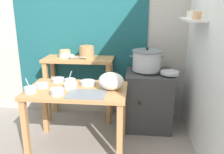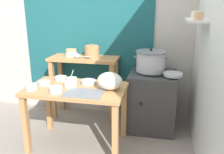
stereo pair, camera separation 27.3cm
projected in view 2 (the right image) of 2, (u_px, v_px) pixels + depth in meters
The scene contains 20 objects.
ground_plane at pixel (76, 148), 2.82m from camera, with size 9.00×9.00×0.00m, color gray.
wall_back at pixel (104, 26), 3.45m from camera, with size 4.40×0.12×2.60m.
wall_right at pixel (213, 37), 2.36m from camera, with size 0.30×3.20×2.60m.
prep_table at pixel (77, 97), 2.73m from camera, with size 1.10×0.66×0.72m.
back_shelf_table at pixel (84, 72), 3.43m from camera, with size 0.96×0.40×0.90m.
stove_block at pixel (152, 101), 3.20m from camera, with size 0.60×0.61×0.78m.
steamer_pot at pixel (151, 61), 3.08m from camera, with size 0.43×0.39×0.30m.
clay_pot at pixel (92, 52), 3.32m from camera, with size 0.21×0.21×0.19m.
bowl_stack_enamel at pixel (71, 53), 3.42m from camera, with size 0.17×0.17×0.10m.
ladle at pixel (77, 56), 3.29m from camera, with size 0.25×0.09×0.07m.
serving_tray at pixel (84, 93), 2.51m from camera, with size 0.40×0.28×0.01m, color slate.
plastic_bag at pixel (110, 81), 2.60m from camera, with size 0.28×0.21×0.20m, color silver.
wide_pan at pixel (173, 74), 2.91m from camera, with size 0.23×0.23×0.04m, color #B7BABF.
prep_bowl_0 at pixel (88, 82), 2.80m from camera, with size 0.17×0.17×0.05m.
prep_bowl_1 at pixel (44, 83), 2.77m from camera, with size 0.14×0.14×0.04m.
prep_bowl_2 at pixel (72, 80), 2.88m from camera, with size 0.13×0.13×0.14m.
prep_bowl_3 at pixel (31, 87), 2.62m from camera, with size 0.13×0.13×0.16m.
prep_bowl_4 at pixel (61, 78), 2.95m from camera, with size 0.15×0.15×0.04m.
prep_bowl_5 at pixel (56, 89), 2.53m from camera, with size 0.14×0.14×0.06m.
prep_bowl_6 at pixel (70, 84), 2.72m from camera, with size 0.14×0.14×0.06m.
Camera 2 is at (0.92, -2.32, 1.62)m, focal length 38.72 mm.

